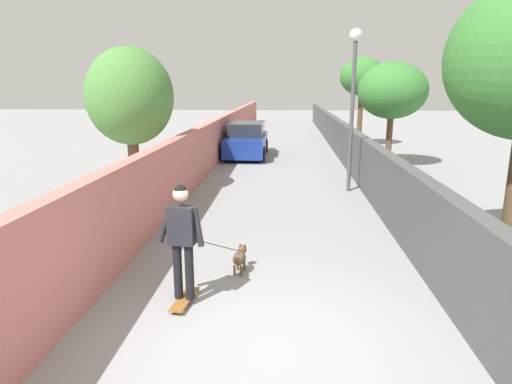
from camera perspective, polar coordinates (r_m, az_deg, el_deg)
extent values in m
plane|color=gray|center=(19.11, 3.19, 4.06)|extent=(80.00, 80.00, 0.00)
cube|color=#CC726B|center=(17.25, -6.00, 5.98)|extent=(48.00, 0.30, 1.79)
cube|color=#4C4C4C|center=(17.19, 12.26, 5.33)|extent=(48.00, 0.30, 1.56)
cylinder|color=brown|center=(18.41, 16.81, 6.55)|extent=(0.24, 0.24, 2.17)
ellipsoid|color=#387A33|center=(18.30, 17.23, 12.43)|extent=(2.68, 2.68, 2.18)
cylinder|color=brown|center=(24.21, 13.28, 9.23)|extent=(0.26, 0.26, 2.93)
ellipsoid|color=#387A33|center=(24.15, 13.56, 14.31)|extent=(2.27, 2.27, 1.93)
cylinder|color=brown|center=(13.27, -15.49, 4.03)|extent=(0.32, 0.32, 2.13)
ellipsoid|color=#4C843D|center=(13.11, -16.00, 11.79)|extent=(2.44, 2.44, 2.70)
cylinder|color=#4C4C51|center=(13.57, 12.26, 9.26)|extent=(0.12, 0.12, 4.41)
sphere|color=silver|center=(13.61, 12.79, 19.20)|extent=(0.36, 0.36, 0.36)
cube|color=brown|center=(6.83, -9.19, -13.47)|extent=(0.82, 0.30, 0.02)
cylinder|color=beige|center=(7.11, -8.92, -12.72)|extent=(0.06, 0.04, 0.06)
cylinder|color=beige|center=(7.06, -7.83, -12.85)|extent=(0.06, 0.04, 0.06)
cylinder|color=beige|center=(6.64, -10.62, -14.77)|extent=(0.06, 0.04, 0.06)
cylinder|color=beige|center=(6.60, -9.46, -14.94)|extent=(0.06, 0.04, 0.06)
cylinder|color=black|center=(6.67, -10.07, -10.01)|extent=(0.15, 0.15, 0.86)
cylinder|color=black|center=(6.61, -8.59, -10.17)|extent=(0.15, 0.15, 0.86)
cube|color=#26262D|center=(6.39, -9.58, -4.26)|extent=(0.27, 0.40, 0.56)
cylinder|color=#26262D|center=(6.48, -11.57, -4.05)|extent=(0.12, 0.29, 0.58)
cylinder|color=#26262D|center=(6.32, -7.53, -4.48)|extent=(0.11, 0.19, 0.59)
sphere|color=beige|center=(6.27, -9.74, -0.26)|extent=(0.22, 0.22, 0.22)
sphere|color=black|center=(6.26, -9.76, 0.08)|extent=(0.19, 0.19, 0.19)
ellipsoid|color=brown|center=(7.67, -2.17, -8.56)|extent=(0.40, 0.27, 0.22)
sphere|color=brown|center=(7.87, -1.75, -7.42)|extent=(0.15, 0.15, 0.15)
cone|color=black|center=(7.85, -2.04, -6.85)|extent=(0.06, 0.06, 0.06)
cone|color=black|center=(7.84, -1.47, -6.89)|extent=(0.06, 0.06, 0.06)
cylinder|color=brown|center=(7.86, -2.38, -9.40)|extent=(0.04, 0.04, 0.18)
cylinder|color=brown|center=(7.84, -1.52, -9.47)|extent=(0.04, 0.04, 0.18)
cylinder|color=brown|center=(7.65, -2.82, -10.09)|extent=(0.04, 0.04, 0.18)
cylinder|color=brown|center=(7.62, -1.93, -10.17)|extent=(0.04, 0.04, 0.18)
cylinder|color=brown|center=(7.43, -2.61, -8.67)|extent=(0.14, 0.05, 0.13)
cylinder|color=black|center=(7.02, -5.55, -6.77)|extent=(1.16, 0.71, 0.66)
cube|color=navy|center=(20.25, -1.22, 6.22)|extent=(4.35, 1.70, 0.80)
cube|color=#262B33|center=(20.17, -1.22, 8.13)|extent=(2.26, 1.50, 0.60)
cylinder|color=black|center=(21.69, -2.98, 6.06)|extent=(0.64, 0.22, 0.64)
cylinder|color=black|center=(21.56, 1.22, 6.02)|extent=(0.64, 0.22, 0.64)
cylinder|color=black|center=(19.04, -3.96, 4.99)|extent=(0.64, 0.22, 0.64)
cylinder|color=black|center=(18.89, 0.81, 4.95)|extent=(0.64, 0.22, 0.64)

